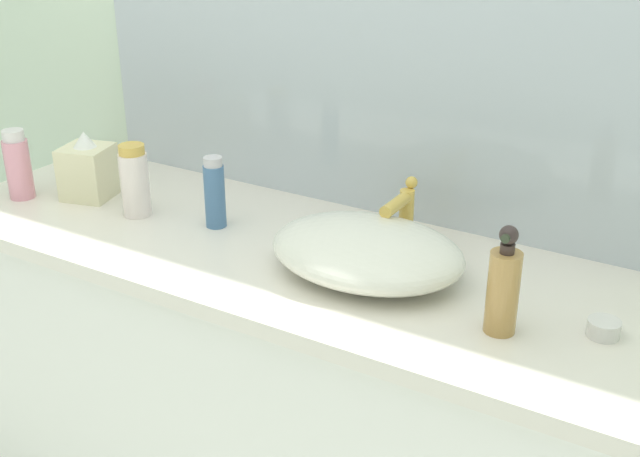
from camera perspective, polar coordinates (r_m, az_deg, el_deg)
The scene contains 10 objects.
bathroom_wall_rear at distance 1.97m, azimuth 1.76°, elevation 13.02°, with size 6.00×0.06×2.60m, color silver.
vanity_counter at distance 2.04m, azimuth -2.48°, elevation -12.85°, with size 1.77×0.60×0.90m.
sink_basin at distance 1.67m, azimuth 3.36°, elevation -1.62°, with size 0.42×0.32×0.11m, color silver.
faucet at distance 1.79m, azimuth 5.97°, elevation 1.40°, with size 0.03×0.15×0.15m.
soap_dispenser at distance 1.48m, azimuth 12.97°, elevation -4.14°, with size 0.06×0.06×0.21m.
lotion_bottle at distance 1.90m, azimuth -7.54°, elevation 2.54°, with size 0.05×0.05×0.17m.
perfume_bottle at distance 2.00m, azimuth -13.11°, elevation 3.32°, with size 0.07×0.07×0.18m.
spray_can at distance 2.19m, azimuth -20.78°, elevation 4.24°, with size 0.06×0.06×0.18m.
tissue_box at distance 2.14m, azimuth -16.26°, elevation 4.10°, with size 0.14×0.14×0.18m.
candle_jar at distance 1.55m, azimuth 19.62°, elevation -6.74°, with size 0.06×0.06×0.03m, color silver.
Camera 1 is at (0.94, -0.96, 1.68)m, focal length 44.76 mm.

